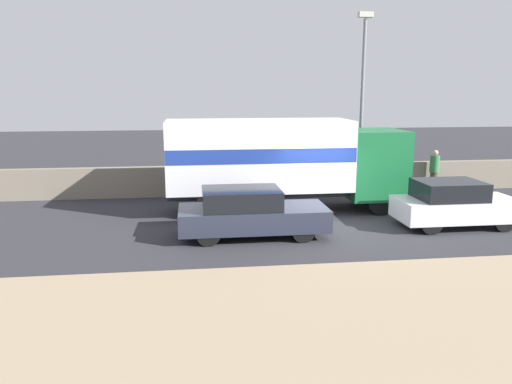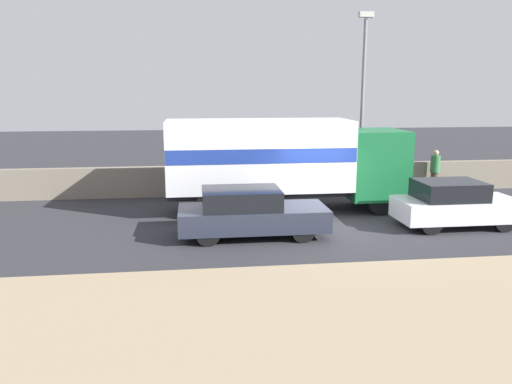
{
  "view_description": "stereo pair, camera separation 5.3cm",
  "coord_description": "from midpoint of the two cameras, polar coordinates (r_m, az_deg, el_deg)",
  "views": [
    {
      "loc": [
        -4.13,
        -14.82,
        4.35
      ],
      "look_at": [
        -2.1,
        1.02,
        1.05
      ],
      "focal_mm": 35.0,
      "sensor_mm": 36.0,
      "label": 1
    },
    {
      "loc": [
        -4.07,
        -14.83,
        4.35
      ],
      "look_at": [
        -2.1,
        1.02,
        1.05
      ],
      "focal_mm": 35.0,
      "sensor_mm": 36.0,
      "label": 2
    }
  ],
  "objects": [
    {
      "name": "car_hatchback",
      "position": [
        14.89,
        -0.64,
        -2.37
      ],
      "size": [
        4.41,
        1.81,
        1.46
      ],
      "color": "#282D3D",
      "rests_on": "ground_plane"
    },
    {
      "name": "box_truck",
      "position": [
        17.79,
        3.1,
        3.81
      ],
      "size": [
        8.47,
        2.32,
        3.29
      ],
      "color": "#196B38",
      "rests_on": "ground_plane"
    },
    {
      "name": "car_sedan_second",
      "position": [
        17.15,
        21.82,
        -1.3
      ],
      "size": [
        3.84,
        1.72,
        1.5
      ],
      "color": "silver",
      "rests_on": "ground_plane"
    },
    {
      "name": "pedestrian",
      "position": [
        22.66,
        19.82,
        2.34
      ],
      "size": [
        0.39,
        0.39,
        1.81
      ],
      "color": "#473828",
      "rests_on": "ground_plane"
    },
    {
      "name": "street_lamp",
      "position": [
        20.58,
        12.18,
        10.96
      ],
      "size": [
        0.56,
        0.28,
        7.25
      ],
      "color": "slate",
      "rests_on": "ground_plane"
    },
    {
      "name": "ground_plane",
      "position": [
        15.98,
        8.07,
        -4.23
      ],
      "size": [
        80.0,
        80.0,
        0.0
      ],
      "primitive_type": "plane",
      "color": "#2D2D33"
    },
    {
      "name": "stone_wall_backdrop",
      "position": [
        21.19,
        4.17,
        1.53
      ],
      "size": [
        60.0,
        0.35,
        1.25
      ],
      "color": "gray",
      "rests_on": "ground_plane"
    },
    {
      "name": "dirt_shoulder_foreground",
      "position": [
        10.51,
        17.06,
        -13.21
      ],
      "size": [
        60.0,
        5.96,
        0.04
      ],
      "color": "#9E896B",
      "rests_on": "ground_plane"
    }
  ]
}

